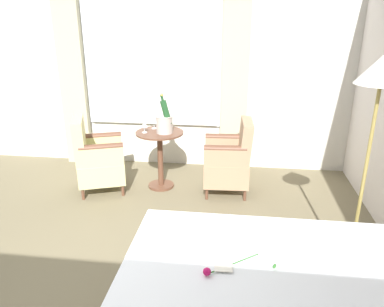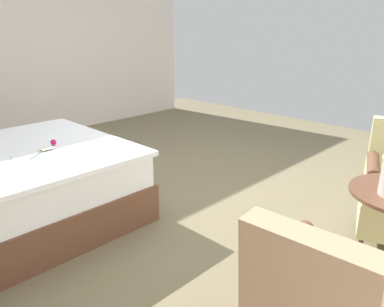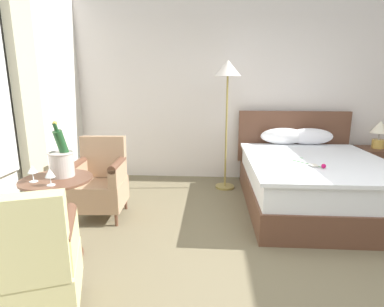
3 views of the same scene
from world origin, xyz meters
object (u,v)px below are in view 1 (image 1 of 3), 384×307
Objects in this scene: champagne_bucket at (165,122)px; wine_glass_near_bucket at (154,121)px; wine_glass_near_edge at (144,125)px; floor_lamp_brass at (379,91)px; armchair_by_window at (230,160)px; armchair_facing_bed at (97,159)px; side_table_round at (160,153)px.

champagne_bucket reaches higher than wine_glass_near_bucket.
wine_glass_near_edge is at bearing -22.12° from wine_glass_near_bucket.
champagne_bucket is at bearing -128.66° from floor_lamp_brass.
champagne_bucket reaches higher than wine_glass_near_edge.
armchair_facing_bed reaches higher than armchair_by_window.
side_table_round is at bearing 35.08° from wine_glass_near_bucket.
floor_lamp_brass is 1.99× the size of armchair_by_window.
side_table_round is 0.78m from armchair_facing_bed.
floor_lamp_brass is at bearing 51.93° from side_table_round.
side_table_round is at bearing -92.50° from armchair_by_window.
armchair_by_window reaches higher than wine_glass_near_edge.
side_table_round is 0.80× the size of armchair_by_window.
champagne_bucket is 0.96m from armchair_facing_bed.
champagne_bucket is at bearing 95.50° from wine_glass_near_edge.
side_table_round is at bearing 105.81° from wine_glass_near_edge.
champagne_bucket is (-1.49, -1.86, -0.69)m from floor_lamp_brass.
champagne_bucket is 0.24m from wine_glass_near_bucket.
armchair_facing_bed is (-1.32, -2.69, -1.14)m from floor_lamp_brass.
armchair_by_window is at bearing 87.50° from side_table_round.
floor_lamp_brass is 2.50× the size of side_table_round.
wine_glass_near_bucket is 0.20m from wine_glass_near_edge.
armchair_by_window is (-1.48, -1.07, -1.15)m from floor_lamp_brass.
armchair_facing_bed reaches higher than wine_glass_near_edge.
wine_glass_near_edge is at bearing 104.07° from armchair_facing_bed.
floor_lamp_brass is 13.13× the size of wine_glass_near_edge.
floor_lamp_brass is at bearing 35.77° from armchair_by_window.
floor_lamp_brass is at bearing 50.86° from wine_glass_near_bucket.
champagne_bucket is at bearing 101.57° from armchair_facing_bed.
side_table_round is 5.32× the size of wine_glass_near_bucket.
floor_lamp_brass is 2.72m from wine_glass_near_bucket.
champagne_bucket is at bearing 45.97° from wine_glass_near_bucket.
armchair_facing_bed is (0.20, -0.76, -0.04)m from side_table_round.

